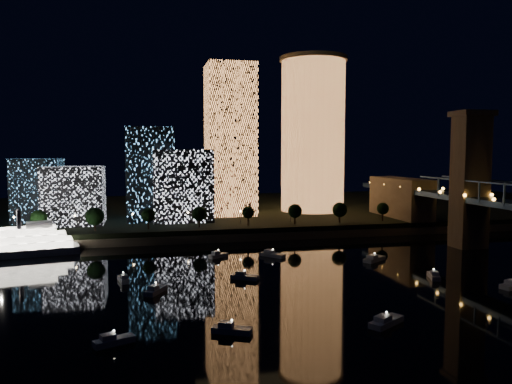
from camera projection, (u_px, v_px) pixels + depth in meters
ground at (363, 297)px, 121.33m from camera, size 520.00×520.00×0.00m
far_bank at (239, 211)px, 276.64m from camera, size 420.00×160.00×5.00m
seawall at (275, 236)px, 200.91m from camera, size 420.00×6.00×3.00m
tower_cylindrical at (313, 135)px, 253.57m from camera, size 34.00×34.00×77.54m
tower_rectangular at (230, 140)px, 238.23m from camera, size 22.44×22.44×71.40m
midrise_blocks at (124, 184)px, 218.19m from camera, size 84.01×34.71×40.86m
motorboats at (317, 283)px, 131.51m from camera, size 108.99×78.48×2.78m
esplanade_trees at (179, 214)px, 197.60m from camera, size 165.88×6.98×8.99m
street_lamps at (188, 216)px, 204.46m from camera, size 132.70×0.70×5.65m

